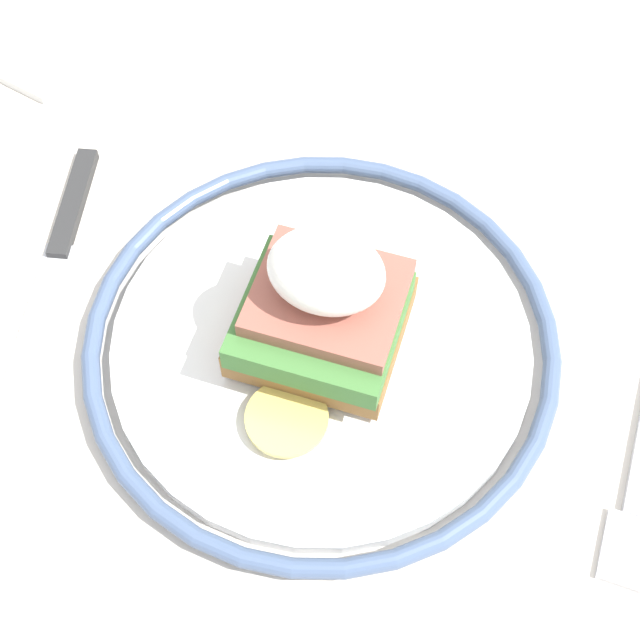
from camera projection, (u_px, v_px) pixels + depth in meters
ground_plane at (337, 637)px, 1.11m from camera, size 6.00×6.00×0.00m
dining_table at (353, 444)px, 0.58m from camera, size 1.07×0.70×0.72m
plate at (320, 346)px, 0.48m from camera, size 0.26×0.26×0.02m
sandwich at (322, 309)px, 0.45m from camera, size 0.08×0.11×0.08m
knife at (58, 255)px, 0.52m from camera, size 0.05×0.19×0.01m
napkin at (42, 12)px, 0.62m from camera, size 0.14×0.16×0.01m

